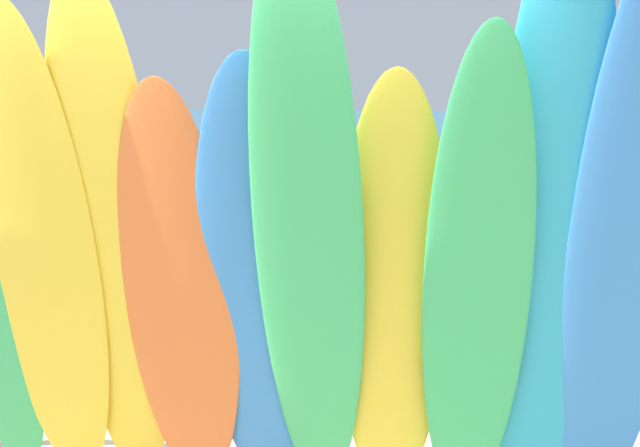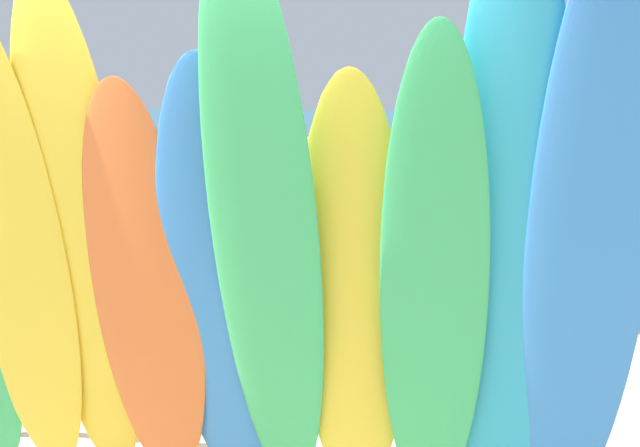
% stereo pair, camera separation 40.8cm
% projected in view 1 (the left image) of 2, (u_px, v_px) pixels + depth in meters
% --- Properties ---
extents(ground, '(60.00, 60.00, 0.00)m').
position_uv_depth(ground, '(377.00, 172.00, 18.02)').
color(ground, beige).
extents(ocean_water, '(60.00, 40.00, 0.02)m').
position_uv_depth(ocean_water, '(392.00, 129.00, 33.29)').
color(ocean_water, teal).
rests_on(ocean_water, ground).
extents(surfboard_rack, '(3.74, 0.07, 0.70)m').
position_uv_depth(surfboard_rack, '(273.00, 367.00, 4.24)').
color(surfboard_rack, brown).
rests_on(surfboard_rack, ground).
extents(surfboard_yellow_2, '(0.59, 0.63, 2.48)m').
position_uv_depth(surfboard_yellow_2, '(43.00, 264.00, 3.73)').
color(surfboard_yellow_2, yellow).
rests_on(surfboard_yellow_2, ground).
extents(surfboard_yellow_3, '(0.56, 0.67, 2.60)m').
position_uv_depth(surfboard_yellow_3, '(113.00, 252.00, 3.71)').
color(surfboard_yellow_3, yellow).
rests_on(surfboard_yellow_3, ground).
extents(surfboard_orange_4, '(0.60, 0.57, 2.14)m').
position_uv_depth(surfboard_orange_4, '(180.00, 301.00, 3.72)').
color(surfboard_orange_4, orange).
rests_on(surfboard_orange_4, ground).
extents(surfboard_blue_5, '(0.59, 0.65, 2.25)m').
position_uv_depth(surfboard_blue_5, '(258.00, 293.00, 3.66)').
color(surfboard_blue_5, '#337AD1').
rests_on(surfboard_blue_5, ground).
extents(surfboard_green_6, '(0.54, 0.92, 2.73)m').
position_uv_depth(surfboard_green_6, '(309.00, 251.00, 3.43)').
color(surfboard_green_6, '#38B266').
rests_on(surfboard_green_6, ground).
extents(surfboard_yellow_7, '(0.54, 0.58, 2.17)m').
position_uv_depth(surfboard_yellow_7, '(393.00, 304.00, 3.61)').
color(surfboard_yellow_7, yellow).
rests_on(surfboard_yellow_7, ground).
extents(surfboard_green_8, '(0.48, 0.72, 2.35)m').
position_uv_depth(surfboard_green_8, '(476.00, 295.00, 3.43)').
color(surfboard_green_8, '#38B266').
rests_on(surfboard_green_8, ground).
extents(surfboard_teal_9, '(0.55, 0.78, 2.82)m').
position_uv_depth(surfboard_teal_9, '(548.00, 243.00, 3.39)').
color(surfboard_teal_9, '#289EC6').
rests_on(surfboard_teal_9, ground).
extents(surfboard_blue_10, '(0.53, 0.82, 2.78)m').
position_uv_depth(surfboard_blue_10, '(628.00, 251.00, 3.33)').
color(surfboard_blue_10, '#337AD1').
rests_on(surfboard_blue_10, ground).
extents(beachgoer_photographing, '(0.43, 0.62, 1.65)m').
position_uv_depth(beachgoer_photographing, '(557.00, 216.00, 6.68)').
color(beachgoer_photographing, brown).
rests_on(beachgoer_photographing, ground).
extents(beachgoer_strolling, '(0.40, 0.49, 1.54)m').
position_uv_depth(beachgoer_strolling, '(222.00, 169.00, 10.81)').
color(beachgoer_strolling, beige).
rests_on(beachgoer_strolling, ground).
extents(beachgoer_midbeach, '(0.44, 0.41, 1.49)m').
position_uv_depth(beachgoer_midbeach, '(277.00, 165.00, 11.59)').
color(beachgoer_midbeach, tan).
rests_on(beachgoer_midbeach, ground).
extents(beachgoer_near_rack, '(0.42, 0.55, 1.62)m').
position_uv_depth(beachgoer_near_rack, '(520.00, 162.00, 11.26)').
color(beachgoer_near_rack, tan).
rests_on(beachgoer_near_rack, ground).
extents(distant_boat, '(3.48, 0.83, 0.28)m').
position_uv_depth(distant_boat, '(402.00, 156.00, 20.55)').
color(distant_boat, teal).
rests_on(distant_boat, ground).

